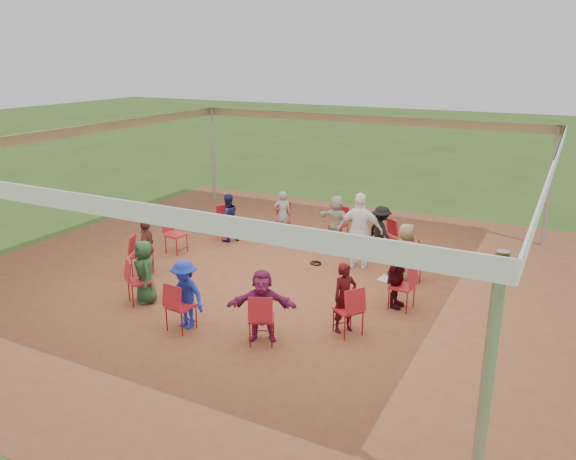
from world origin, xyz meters
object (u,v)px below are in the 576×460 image
at_px(person_seated_2, 381,232).
at_px(person_seated_8, 185,294).
at_px(chair_8, 139,281).
at_px(cable_coil, 316,263).
at_px(person_seated_3, 336,219).
at_px(person_seated_7, 145,272).
at_px(chair_10, 262,318).
at_px(person_seated_10, 345,298).
at_px(person_seated_9, 262,305).
at_px(person_seated_1, 406,252).
at_px(chair_1, 411,260).
at_px(chair_0, 402,287).
at_px(chair_6, 176,235).
at_px(chair_7, 142,255).
at_px(person_seated_5, 228,218).
at_px(standing_person, 360,231).
at_px(chair_4, 283,220).
at_px(chair_9, 181,306).
at_px(person_seated_6, 147,248).
at_px(person_seated_4, 283,214).
at_px(chair_11, 348,310).
at_px(chair_5, 226,223).
at_px(laptop, 389,276).
at_px(chair_2, 385,238).
at_px(chair_3, 338,225).
at_px(person_seated_0, 397,277).

distance_m(person_seated_2, person_seated_8, 5.36).
xyz_separation_m(chair_8, cable_coil, (2.16, 3.48, -0.43)).
distance_m(person_seated_3, person_seated_7, 5.36).
bearing_deg(chair_10, chair_8, 150.00).
bearing_deg(person_seated_10, person_seated_9, 165.00).
bearing_deg(person_seated_9, person_seated_1, 45.00).
bearing_deg(person_seated_7, chair_1, 74.68).
relative_size(chair_0, chair_6, 1.00).
bearing_deg(chair_0, chair_7, 105.00).
xyz_separation_m(person_seated_5, person_seated_8, (1.98, -4.38, 0.00)).
bearing_deg(chair_6, standing_person, 110.22).
bearing_deg(chair_4, person_seated_3, 160.49).
height_order(chair_6, person_seated_9, person_seated_9).
bearing_deg(chair_9, person_seated_6, 147.90).
height_order(chair_1, person_seated_4, person_seated_4).
height_order(chair_10, person_seated_2, person_seated_2).
bearing_deg(chair_11, person_seated_1, 32.10).
distance_m(chair_0, person_seated_8, 4.02).
height_order(chair_5, person_seated_5, person_seated_5).
bearing_deg(chair_11, chair_7, 120.00).
bearing_deg(chair_4, chair_10, 90.00).
bearing_deg(person_seated_7, chair_0, 59.30).
xyz_separation_m(chair_1, standing_person, (-1.24, 0.21, 0.42)).
xyz_separation_m(person_seated_1, person_seated_6, (-5.06, -2.29, 0.00)).
xyz_separation_m(chair_8, chair_11, (4.04, 0.66, 0.00)).
distance_m(chair_0, person_seated_2, 2.84).
relative_size(chair_9, person_seated_6, 0.72).
height_order(person_seated_6, person_seated_7, same).
distance_m(chair_9, chair_10, 1.50).
bearing_deg(person_seated_5, person_seated_8, 60.00).
relative_size(person_seated_6, person_seated_9, 1.00).
relative_size(person_seated_2, person_seated_6, 1.00).
bearing_deg(person_seated_10, chair_8, 136.21).
bearing_deg(chair_8, laptop, 61.67).
distance_m(chair_7, chair_8, 1.50).
relative_size(chair_6, person_seated_1, 0.72).
relative_size(chair_7, person_seated_9, 0.72).
relative_size(person_seated_9, laptop, 3.40).
bearing_deg(chair_4, chair_7, 45.00).
bearing_deg(chair_5, chair_4, 165.00).
bearing_deg(chair_0, chair_2, 30.00).
distance_m(chair_3, chair_4, 1.50).
xyz_separation_m(chair_5, chair_11, (4.71, -3.38, 0.00)).
bearing_deg(person_seated_3, person_seated_0, 135.00).
bearing_deg(person_seated_2, person_seated_3, 15.00).
relative_size(chair_8, person_seated_10, 0.72).
distance_m(chair_11, person_seated_10, 0.22).
distance_m(person_seated_4, person_seated_6, 3.93).
xyz_separation_m(person_seated_9, person_seated_10, (1.11, 0.91, 0.00)).
bearing_deg(laptop, chair_2, 25.01).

